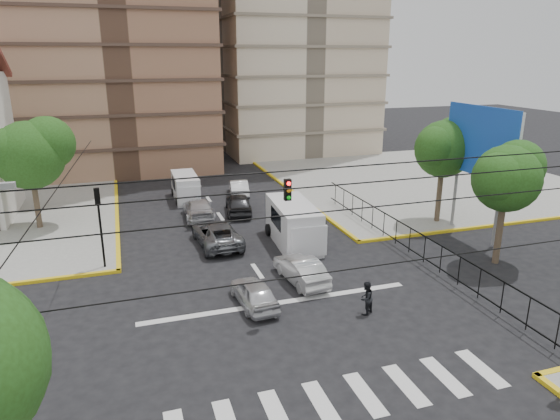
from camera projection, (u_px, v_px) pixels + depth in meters
name	position (u px, v px, depth m)	size (l,w,h in m)	color
ground	(287.00, 315.00, 22.31)	(160.00, 160.00, 0.00)	black
sidewalk_ne	(422.00, 179.00, 46.33)	(26.00, 26.00, 0.15)	gray
crosswalk_stripes	(344.00, 399.00, 16.85)	(12.00, 2.40, 0.01)	silver
stop_line	(279.00, 303.00, 23.40)	(13.00, 0.40, 0.01)	silver
park_fence	(408.00, 255.00, 29.04)	(0.10, 22.50, 1.66)	black
billboard	(481.00, 143.00, 30.22)	(0.36, 6.20, 8.10)	slate
tree_park_a	(508.00, 175.00, 26.49)	(4.41, 3.60, 6.83)	#473828
tree_park_c	(445.00, 146.00, 33.05)	(4.65, 3.80, 7.25)	#473828
tree_tudor	(31.00, 152.00, 31.81)	(5.39, 4.40, 7.43)	#473828
traffic_light_nw	(99.00, 215.00, 26.18)	(0.28, 0.22, 4.40)	black
traffic_light_hanging	(305.00, 200.00, 18.71)	(18.00, 9.12, 0.92)	black
utility_pole_sw	(9.00, 384.00, 10.07)	(1.40, 0.28, 9.00)	slate
van_right_lane	(295.00, 226.00, 30.20)	(2.58, 5.78, 2.54)	silver
van_left_lane	(186.00, 188.00, 39.63)	(1.95, 4.58, 2.06)	silver
car_silver_front_left	(254.00, 293.00, 23.02)	(1.49, 3.70, 1.26)	silver
car_white_front_right	(301.00, 270.00, 25.40)	(1.43, 4.09, 1.35)	silver
car_grey_mid_left	(217.00, 234.00, 30.37)	(2.38, 5.16, 1.43)	slate
car_silver_rear_left	(199.00, 209.00, 35.31)	(1.98, 4.86, 1.41)	silver
car_darkgrey_mid_right	(239.00, 203.00, 36.45)	(1.79, 4.44, 1.51)	#262628
car_white_rear_right	(239.00, 188.00, 41.13)	(1.42, 4.07, 1.34)	white
pedestrian_crosswalk	(366.00, 298.00, 22.18)	(0.76, 0.59, 1.56)	black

